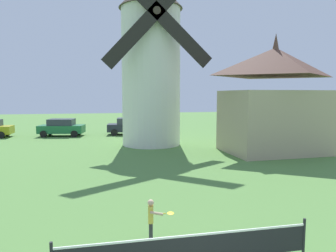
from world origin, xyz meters
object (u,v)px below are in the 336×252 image
parked_car_black (130,126)px  player_far (152,217)px  chapel (274,102)px  tennis_net (189,250)px  windmill (151,59)px  parked_car_green (62,127)px

parked_car_black → player_far: bearing=-93.2°
player_far → chapel: chapel is taller
tennis_net → player_far: (-0.44, 1.88, -0.07)m
parked_car_black → tennis_net: bearing=-91.9°
windmill → parked_car_green: (-7.26, 6.31, -5.51)m
tennis_net → parked_car_black: 23.35m
windmill → chapel: windmill is taller
tennis_net → parked_car_black: size_ratio=1.21×
parked_car_black → windmill: bearing=-80.0°
player_far → parked_car_green: 22.06m
player_far → chapel: size_ratio=0.14×
player_far → tennis_net: bearing=-76.8°
windmill → tennis_net: 18.08m
player_far → parked_car_black: (1.21, 21.45, 0.19)m
player_far → parked_car_green: (-4.95, 21.50, 0.19)m
windmill → chapel: bearing=-32.9°
tennis_net → parked_car_green: size_ratio=1.25×
parked_car_green → windmill: bearing=-41.0°
windmill → player_far: 16.39m
parked_car_green → chapel: (14.51, -11.01, 2.47)m
windmill → tennis_net: bearing=-96.3°
windmill → parked_car_green: windmill is taller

